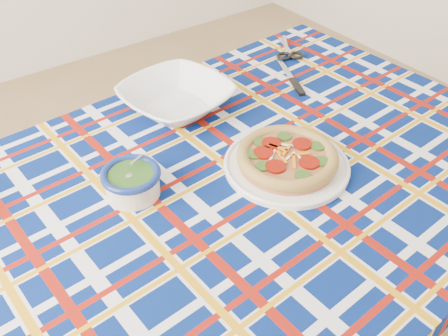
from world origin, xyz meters
TOP-DOWN VIEW (x-y plane):
  - floor at (0.00, 0.00)m, footprint 4.00×4.00m
  - dining_table at (-0.23, -0.33)m, footprint 1.72×1.13m
  - tablecloth at (-0.23, -0.33)m, footprint 1.75×1.17m
  - main_focaccia_plate at (-0.05, -0.36)m, footprint 0.34×0.34m
  - pesto_bowl at (-0.40, -0.22)m, footprint 0.14×0.14m
  - serving_bowl at (-0.13, 0.02)m, footprint 0.34×0.34m
  - table_knife at (0.28, 0.00)m, footprint 0.12×0.23m
  - kitchen_scissors at (0.39, 0.14)m, footprint 0.19×0.23m

SIDE VIEW (x-z plane):
  - floor at x=0.00m, z-range 0.00..0.00m
  - dining_table at x=-0.23m, z-range 0.31..1.09m
  - tablecloth at x=-0.23m, z-range 0.67..0.78m
  - table_knife at x=0.28m, z-range 0.78..0.79m
  - kitchen_scissors at x=0.39m, z-range 0.78..0.80m
  - main_focaccia_plate at x=-0.05m, z-range 0.78..0.85m
  - serving_bowl at x=-0.13m, z-range 0.78..0.86m
  - pesto_bowl at x=-0.40m, z-range 0.78..0.87m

